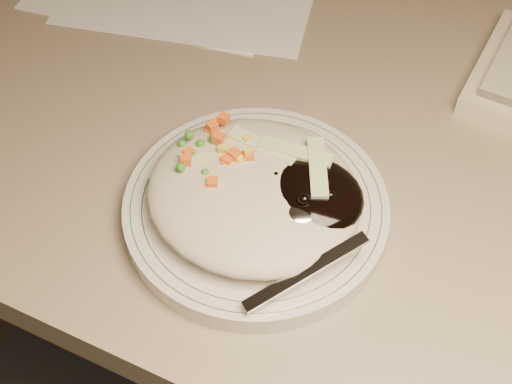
% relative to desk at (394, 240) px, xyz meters
% --- Properties ---
extents(desk, '(1.40, 0.70, 0.74)m').
position_rel_desk_xyz_m(desk, '(0.00, 0.00, 0.00)').
color(desk, gray).
rests_on(desk, ground).
extents(plate, '(0.24, 0.24, 0.02)m').
position_rel_desk_xyz_m(plate, '(-0.11, -0.18, 0.21)').
color(plate, silver).
rests_on(plate, desk).
extents(plate_rim, '(0.23, 0.23, 0.00)m').
position_rel_desk_xyz_m(plate_rim, '(-0.11, -0.18, 0.22)').
color(plate_rim, '#144723').
rests_on(plate_rim, plate).
extents(meal, '(0.21, 0.19, 0.05)m').
position_rel_desk_xyz_m(meal, '(-0.10, -0.18, 0.24)').
color(meal, beige).
rests_on(meal, plate).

